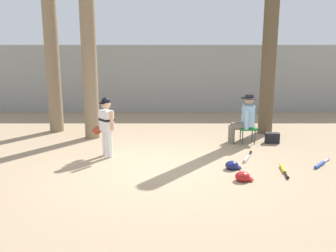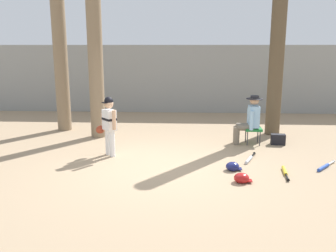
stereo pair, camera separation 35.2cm
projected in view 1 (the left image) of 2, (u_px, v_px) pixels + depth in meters
ground_plane at (163, 168)px, 7.15m from camera, size 60.00×60.00×0.00m
concrete_back_wall at (166, 79)px, 13.10m from camera, size 18.00×0.36×2.41m
tree_near_player at (91, 57)px, 9.12m from camera, size 0.56×0.56×4.74m
tree_behind_spectator at (271, 53)px, 9.60m from camera, size 0.63×0.63×5.02m
young_ballplayer at (107, 123)px, 7.77m from camera, size 0.55×0.47×1.31m
folding_stool at (249, 129)px, 8.94m from camera, size 0.41×0.41×0.41m
seated_spectator at (246, 118)px, 8.88m from camera, size 0.67×0.53×1.20m
handbag_beside_stool at (274, 138)px, 8.97m from camera, size 0.36×0.21×0.26m
tree_far_left at (53, 45)px, 9.80m from camera, size 0.58×0.58×5.36m
bat_yellow_trainer at (285, 170)px, 6.95m from camera, size 0.15×0.73×0.07m
bat_aluminum_silver at (248, 158)px, 7.70m from camera, size 0.35×0.72×0.07m
bat_blue_youth at (322, 164)px, 7.28m from camera, size 0.56×0.63×0.07m
batting_helmet_red at (244, 177)px, 6.45m from camera, size 0.32×0.25×0.18m
batting_helmet_navy at (233, 166)px, 7.07m from camera, size 0.31×0.24×0.18m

